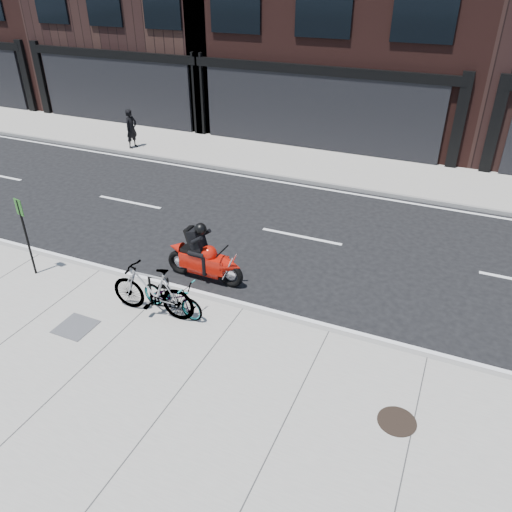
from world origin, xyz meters
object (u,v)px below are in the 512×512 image
at_px(manhole_cover, 397,421).
at_px(bike_rack, 159,289).
at_px(bicycle_front, 172,296).
at_px(pedestrian, 131,129).
at_px(utility_grate, 76,327).
at_px(bicycle_rear, 152,290).
at_px(sign_post, 25,231).
at_px(motorcycle, 207,258).

bearing_deg(manhole_cover, bike_rack, 167.64).
bearing_deg(manhole_cover, bicycle_front, 167.43).
height_order(pedestrian, utility_grate, pedestrian).
distance_m(bike_rack, bicycle_rear, 0.30).
bearing_deg(bike_rack, sign_post, -178.80).
distance_m(bicycle_rear, sign_post, 3.71).
bearing_deg(utility_grate, manhole_cover, 1.49).
bearing_deg(sign_post, bicycle_rear, 9.86).
bearing_deg(utility_grate, bicycle_front, 38.92).
distance_m(bicycle_rear, pedestrian, 11.95).
relative_size(pedestrian, manhole_cover, 2.40).
relative_size(bicycle_front, utility_grate, 2.15).
relative_size(bicycle_front, pedestrian, 1.02).
distance_m(bicycle_rear, manhole_cover, 5.56).
relative_size(bicycle_rear, sign_post, 1.00).
bearing_deg(utility_grate, pedestrian, 120.00).
relative_size(motorcycle, sign_post, 1.04).
bearing_deg(manhole_cover, pedestrian, 141.02).
bearing_deg(bicycle_rear, pedestrian, -144.69).
relative_size(manhole_cover, utility_grate, 0.88).
xyz_separation_m(motorcycle, utility_grate, (-1.62, -2.92, -0.50)).
bearing_deg(bicycle_front, bicycle_rear, 128.35).
distance_m(motorcycle, manhole_cover, 5.81).
height_order(bicycle_rear, sign_post, sign_post).
height_order(bicycle_rear, pedestrian, pedestrian).
bearing_deg(bicycle_front, sign_post, 97.98).
relative_size(bicycle_front, motorcycle, 0.77).
distance_m(motorcycle, pedestrian, 10.83).
relative_size(pedestrian, sign_post, 0.79).
xyz_separation_m(bike_rack, motorcycle, (0.37, 1.55, 0.04)).
height_order(bike_rack, utility_grate, bike_rack).
bearing_deg(manhole_cover, bicycle_rear, 170.35).
height_order(bicycle_front, manhole_cover, bicycle_front).
bearing_deg(motorcycle, sign_post, -157.21).
bearing_deg(utility_grate, sign_post, 151.51).
bearing_deg(bike_rack, motorcycle, 76.62).
xyz_separation_m(motorcycle, sign_post, (-4.01, -1.62, 0.70)).
xyz_separation_m(bike_rack, manhole_cover, (5.47, -1.20, -0.46)).
height_order(bike_rack, motorcycle, motorcycle).
distance_m(utility_grate, sign_post, 2.97).
distance_m(bicycle_front, manhole_cover, 5.24).
bearing_deg(manhole_cover, motorcycle, 151.72).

